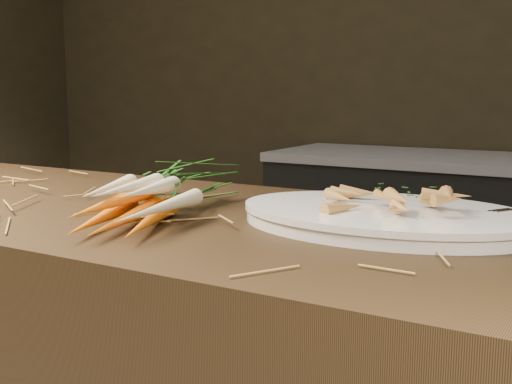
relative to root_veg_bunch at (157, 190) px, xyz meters
The scene contains 6 objects.
back_counter 2.00m from the root_veg_bunch, 84.33° to the left, with size 1.82×0.62×0.84m.
straw_bedding 0.12m from the root_veg_bunch, 159.78° to the left, with size 1.40×0.60×0.02m, color olive, non-canonical shape.
root_veg_bunch is the anchor object (origin of this frame).
serving_platter 0.41m from the root_veg_bunch, 13.61° to the left, with size 0.49×0.32×0.03m, color white, non-canonical shape.
roasted_veg_heap 0.41m from the root_veg_bunch, 13.61° to the left, with size 0.24×0.17×0.05m, color #C47F38, non-canonical shape.
serving_fork 0.58m from the root_veg_bunch, ahead, with size 0.02×0.18×0.00m, color silver.
Camera 1 is at (0.85, -0.64, 1.13)m, focal length 45.00 mm.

